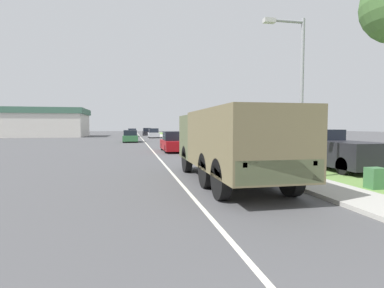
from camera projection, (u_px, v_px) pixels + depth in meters
name	position (u px, v px, depth m)	size (l,w,h in m)	color
ground_plane	(145.00, 142.00, 39.56)	(180.00, 180.00, 0.00)	#4C4C4F
lane_centre_stripe	(145.00, 142.00, 39.56)	(0.12, 120.00, 0.00)	silver
sidewalk_right	(179.00, 141.00, 40.46)	(1.80, 120.00, 0.12)	#ADAAA3
grass_strip_right	(210.00, 141.00, 41.33)	(7.00, 120.00, 0.02)	#6B9347
military_truck	(229.00, 140.00, 11.09)	(2.48, 7.95, 2.66)	#545B3D
car_nearest_ahead	(174.00, 142.00, 24.82)	(1.86, 4.83, 1.67)	maroon
car_second_ahead	(130.00, 137.00, 39.57)	(1.92, 4.85, 1.57)	#336B3D
car_third_ahead	(154.00, 134.00, 53.78)	(1.84, 4.29, 1.70)	#B7BABF
car_fourth_ahead	(132.00, 133.00, 60.19)	(1.74, 3.92, 1.63)	silver
car_farthest_ahead	(147.00, 132.00, 68.32)	(1.85, 4.61, 1.69)	black
pickup_truck	(333.00, 150.00, 14.72)	(1.94, 5.04, 1.90)	black
lamp_post	(296.00, 82.00, 11.54)	(1.69, 0.24, 6.10)	gray
utility_box	(375.00, 178.00, 9.96)	(0.55, 0.45, 0.70)	#3D7042
building_distant	(39.00, 123.00, 58.85)	(18.18, 12.43, 5.55)	beige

